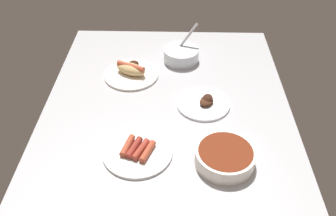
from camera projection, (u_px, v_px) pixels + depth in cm
name	position (u px, v px, depth cm)	size (l,w,h in cm)	color
ground_plane	(167.00, 115.00, 133.42)	(120.00, 90.00, 3.00)	#B2B2B7
bowl_coleslaw	(181.00, 54.00, 156.90)	(15.00, 15.00, 15.35)	silver
bowl_chili	(225.00, 156.00, 112.02)	(18.52, 18.52, 5.10)	white
plate_grilled_meat	(204.00, 103.00, 134.88)	(19.67, 19.67, 3.96)	white
plate_sausages	(138.00, 151.00, 116.33)	(22.32, 22.32, 3.11)	white
plate_hotdog_assembled	(131.00, 72.00, 148.94)	(22.04, 22.04, 5.61)	white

